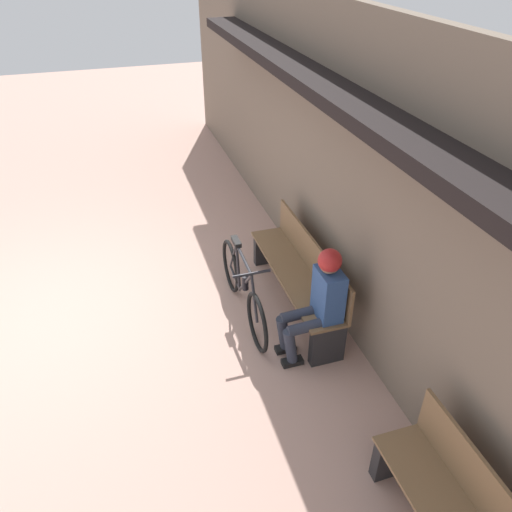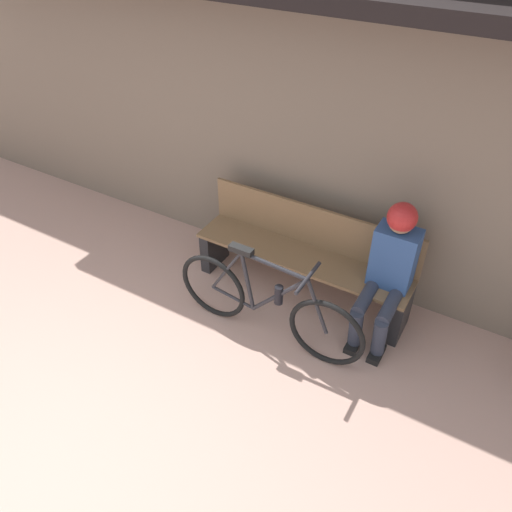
% 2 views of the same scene
% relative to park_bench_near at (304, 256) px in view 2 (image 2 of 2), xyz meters
% --- Properties ---
extents(ground_plane, '(24.00, 24.00, 0.00)m').
position_rel_park_bench_near_xyz_m(ground_plane, '(-0.59, -2.62, -0.43)').
color(ground_plane, tan).
extents(storefront_wall, '(12.00, 0.56, 3.20)m').
position_rel_park_bench_near_xyz_m(storefront_wall, '(-0.59, 0.40, 1.24)').
color(storefront_wall, '#756656').
rests_on(storefront_wall, ground_plane).
extents(park_bench_near, '(1.98, 0.42, 0.87)m').
position_rel_park_bench_near_xyz_m(park_bench_near, '(0.00, 0.00, 0.00)').
color(park_bench_near, brown).
rests_on(park_bench_near, ground_plane).
extents(bicycle, '(1.71, 0.40, 0.87)m').
position_rel_park_bench_near_xyz_m(bicycle, '(-0.01, -0.66, -0.07)').
color(bicycle, black).
rests_on(bicycle, ground_plane).
extents(person_seated, '(0.34, 0.61, 1.25)m').
position_rel_park_bench_near_xyz_m(person_seated, '(0.78, -0.11, 0.29)').
color(person_seated, '#2D3342').
rests_on(person_seated, ground_plane).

